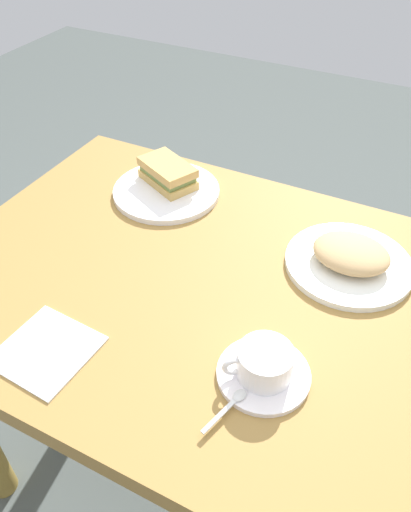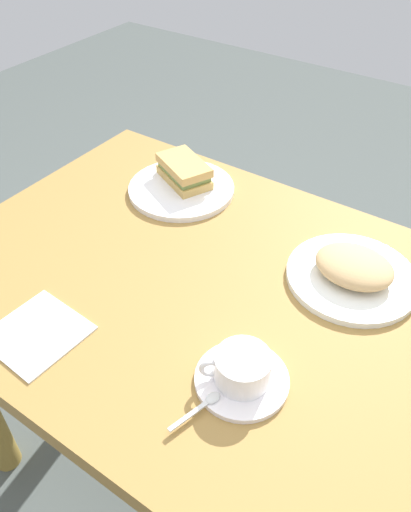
{
  "view_description": "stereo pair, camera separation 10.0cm",
  "coord_description": "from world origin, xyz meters",
  "px_view_note": "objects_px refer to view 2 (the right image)",
  "views": [
    {
      "loc": [
        -0.21,
        0.64,
        1.41
      ],
      "look_at": [
        0.13,
        -0.04,
        0.75
      ],
      "focal_mm": 35.47,
      "sensor_mm": 36.0,
      "label": 1
    },
    {
      "loc": [
        -0.29,
        0.59,
        1.41
      ],
      "look_at": [
        0.13,
        -0.04,
        0.75
      ],
      "focal_mm": 35.47,
      "sensor_mm": 36.0,
      "label": 2
    }
  ],
  "objects_px": {
    "sandwich_plate": "(181,189)",
    "spoon": "(203,405)",
    "sandwich_front": "(184,171)",
    "coffee_saucer": "(242,380)",
    "dining_table": "(250,341)",
    "coffee_cup": "(242,367)",
    "side_plate": "(352,277)",
    "napkin": "(37,333)"
  },
  "relations": [
    {
      "from": "coffee_cup",
      "to": "side_plate",
      "type": "distance_m",
      "value": 0.33
    },
    {
      "from": "sandwich_plate",
      "to": "coffee_cup",
      "type": "relative_size",
      "value": 2.45
    },
    {
      "from": "sandwich_front",
      "to": "coffee_saucer",
      "type": "xyz_separation_m",
      "value": [
        -0.41,
        0.41,
        -0.04
      ]
    },
    {
      "from": "coffee_saucer",
      "to": "coffee_cup",
      "type": "xyz_separation_m",
      "value": [
        0.0,
        0.0,
        0.03
      ]
    },
    {
      "from": "sandwich_plate",
      "to": "sandwich_front",
      "type": "xyz_separation_m",
      "value": [
        0.01,
        -0.02,
        0.03
      ]
    },
    {
      "from": "sandwich_plate",
      "to": "side_plate",
      "type": "height_order",
      "value": "same"
    },
    {
      "from": "dining_table",
      "to": "napkin",
      "type": "relative_size",
      "value": 8.76
    },
    {
      "from": "coffee_cup",
      "to": "spoon",
      "type": "height_order",
      "value": "coffee_cup"
    },
    {
      "from": "coffee_cup",
      "to": "dining_table",
      "type": "bearing_deg",
      "value": -66.55
    },
    {
      "from": "coffee_saucer",
      "to": "spoon",
      "type": "xyz_separation_m",
      "value": [
        0.02,
        0.08,
        0.01
      ]
    },
    {
      "from": "sandwich_plate",
      "to": "napkin",
      "type": "height_order",
      "value": "sandwich_plate"
    },
    {
      "from": "sandwich_front",
      "to": "coffee_cup",
      "type": "distance_m",
      "value": 0.58
    },
    {
      "from": "dining_table",
      "to": "sandwich_plate",
      "type": "bearing_deg",
      "value": -34.27
    },
    {
      "from": "spoon",
      "to": "dining_table",
      "type": "bearing_deg",
      "value": -78.55
    },
    {
      "from": "sandwich_front",
      "to": "spoon",
      "type": "height_order",
      "value": "sandwich_front"
    },
    {
      "from": "sandwich_front",
      "to": "coffee_saucer",
      "type": "bearing_deg",
      "value": 135.29
    },
    {
      "from": "spoon",
      "to": "coffee_cup",
      "type": "bearing_deg",
      "value": -105.35
    },
    {
      "from": "coffee_saucer",
      "to": "spoon",
      "type": "height_order",
      "value": "spoon"
    },
    {
      "from": "dining_table",
      "to": "sandwich_plate",
      "type": "height_order",
      "value": "sandwich_plate"
    },
    {
      "from": "sandwich_plate",
      "to": "dining_table",
      "type": "bearing_deg",
      "value": 145.73
    },
    {
      "from": "dining_table",
      "to": "napkin",
      "type": "distance_m",
      "value": 0.41
    },
    {
      "from": "dining_table",
      "to": "sandwich_front",
      "type": "distance_m",
      "value": 0.45
    },
    {
      "from": "dining_table",
      "to": "napkin",
      "type": "height_order",
      "value": "napkin"
    },
    {
      "from": "sandwich_front",
      "to": "side_plate",
      "type": "bearing_deg",
      "value": 169.72
    },
    {
      "from": "dining_table",
      "to": "side_plate",
      "type": "height_order",
      "value": "side_plate"
    },
    {
      "from": "spoon",
      "to": "side_plate",
      "type": "height_order",
      "value": "spoon"
    },
    {
      "from": "coffee_saucer",
      "to": "dining_table",
      "type": "bearing_deg",
      "value": -66.09
    },
    {
      "from": "spoon",
      "to": "napkin",
      "type": "xyz_separation_m",
      "value": [
        0.33,
        0.04,
        -0.01
      ]
    },
    {
      "from": "coffee_cup",
      "to": "spoon",
      "type": "distance_m",
      "value": 0.08
    },
    {
      "from": "coffee_saucer",
      "to": "spoon",
      "type": "bearing_deg",
      "value": 74.02
    },
    {
      "from": "sandwich_front",
      "to": "coffee_cup",
      "type": "relative_size",
      "value": 1.56
    },
    {
      "from": "sandwich_plate",
      "to": "spoon",
      "type": "distance_m",
      "value": 0.6
    },
    {
      "from": "coffee_cup",
      "to": "side_plate",
      "type": "height_order",
      "value": "coffee_cup"
    },
    {
      "from": "sandwich_front",
      "to": "coffee_cup",
      "type": "height_order",
      "value": "sandwich_front"
    },
    {
      "from": "sandwich_plate",
      "to": "spoon",
      "type": "xyz_separation_m",
      "value": [
        -0.38,
        0.46,
        0.01
      ]
    },
    {
      "from": "dining_table",
      "to": "coffee_cup",
      "type": "bearing_deg",
      "value": 113.45
    },
    {
      "from": "spoon",
      "to": "side_plate",
      "type": "bearing_deg",
      "value": -100.77
    },
    {
      "from": "sandwich_front",
      "to": "spoon",
      "type": "bearing_deg",
      "value": 128.83
    },
    {
      "from": "dining_table",
      "to": "coffee_cup",
      "type": "distance_m",
      "value": 0.22
    },
    {
      "from": "coffee_saucer",
      "to": "side_plate",
      "type": "height_order",
      "value": "side_plate"
    },
    {
      "from": "coffee_saucer",
      "to": "coffee_cup",
      "type": "bearing_deg",
      "value": 35.69
    },
    {
      "from": "sandwich_front",
      "to": "napkin",
      "type": "bearing_deg",
      "value": 96.96
    }
  ]
}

